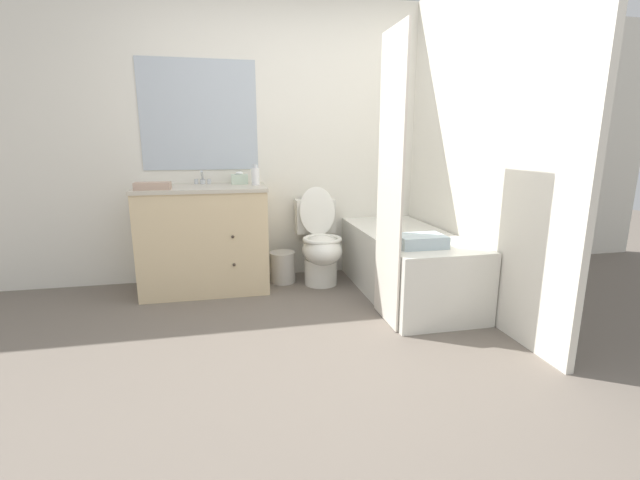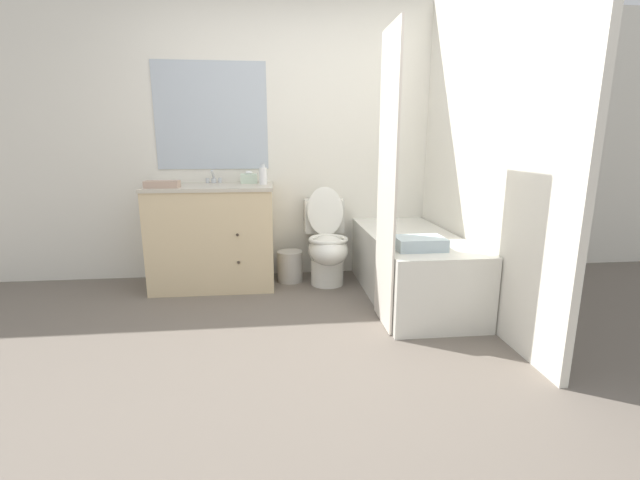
{
  "view_description": "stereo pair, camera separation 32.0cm",
  "coord_description": "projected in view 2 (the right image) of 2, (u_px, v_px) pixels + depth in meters",
  "views": [
    {
      "loc": [
        -0.51,
        -2.3,
        1.25
      ],
      "look_at": [
        0.14,
        0.76,
        0.54
      ],
      "focal_mm": 24.0,
      "sensor_mm": 36.0,
      "label": 1
    },
    {
      "loc": [
        -0.2,
        -2.35,
        1.25
      ],
      "look_at": [
        0.14,
        0.76,
        0.54
      ],
      "focal_mm": 24.0,
      "sensor_mm": 36.0,
      "label": 2
    }
  ],
  "objects": [
    {
      "name": "soap_dispenser",
      "position": [
        263.0,
        175.0,
        3.69
      ],
      "size": [
        0.07,
        0.07,
        0.18
      ],
      "color": "white",
      "rests_on": "vanity_cabinet"
    },
    {
      "name": "tissue_box",
      "position": [
        249.0,
        178.0,
        3.84
      ],
      "size": [
        0.14,
        0.13,
        0.11
      ],
      "color": "silver",
      "rests_on": "vanity_cabinet"
    },
    {
      "name": "hand_towel_folded",
      "position": [
        162.0,
        184.0,
        3.43
      ],
      "size": [
        0.27,
        0.13,
        0.06
      ],
      "color": "tan",
      "rests_on": "vanity_cabinet"
    },
    {
      "name": "wall_back",
      "position": [
        293.0,
        142.0,
        3.95
      ],
      "size": [
        8.0,
        0.06,
        2.5
      ],
      "color": "white",
      "rests_on": "ground_plane"
    },
    {
      "name": "sink_faucet",
      "position": [
        214.0,
        179.0,
        3.84
      ],
      "size": [
        0.14,
        0.12,
        0.12
      ],
      "color": "silver",
      "rests_on": "vanity_cabinet"
    },
    {
      "name": "vanity_cabinet",
      "position": [
        213.0,
        235.0,
        3.75
      ],
      "size": [
        1.06,
        0.61,
        0.89
      ],
      "color": "beige",
      "rests_on": "ground_plane"
    },
    {
      "name": "shower_curtain",
      "position": [
        387.0,
        184.0,
        2.82
      ],
      "size": [
        0.01,
        0.44,
        1.96
      ],
      "color": "silver",
      "rests_on": "ground_plane"
    },
    {
      "name": "bathtub",
      "position": [
        411.0,
        266.0,
        3.5
      ],
      "size": [
        0.69,
        1.54,
        0.53
      ],
      "color": "silver",
      "rests_on": "ground_plane"
    },
    {
      "name": "bath_towel_folded",
      "position": [
        420.0,
        243.0,
        2.95
      ],
      "size": [
        0.34,
        0.23,
        0.09
      ],
      "color": "silver",
      "rests_on": "bathtub"
    },
    {
      "name": "wall_right",
      "position": [
        468.0,
        143.0,
        3.25
      ],
      "size": [
        0.05,
        2.68,
        2.5
      ],
      "color": "white",
      "rests_on": "ground_plane"
    },
    {
      "name": "toilet",
      "position": [
        327.0,
        245.0,
        3.83
      ],
      "size": [
        0.36,
        0.65,
        0.86
      ],
      "color": "silver",
      "rests_on": "ground_plane"
    },
    {
      "name": "wastebasket",
      "position": [
        290.0,
        266.0,
        3.93
      ],
      "size": [
        0.23,
        0.23,
        0.28
      ],
      "color": "#B7B2A8",
      "rests_on": "ground_plane"
    },
    {
      "name": "ground_plane",
      "position": [
        310.0,
        355.0,
        2.58
      ],
      "size": [
        14.0,
        14.0,
        0.0
      ],
      "primitive_type": "plane",
      "color": "#6B6056"
    }
  ]
}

